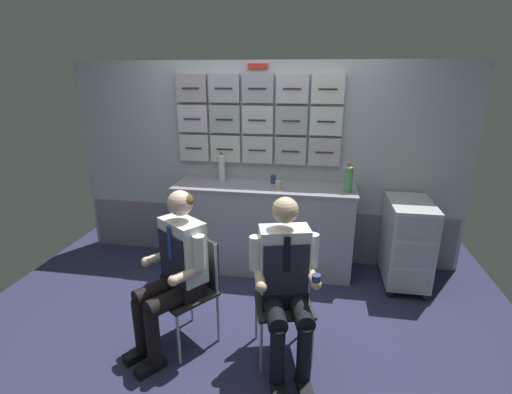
% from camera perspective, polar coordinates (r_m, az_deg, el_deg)
% --- Properties ---
extents(ground, '(4.80, 4.80, 0.04)m').
position_cam_1_polar(ground, '(3.32, -2.46, -19.70)').
color(ground, '#292C4A').
extents(galley_bulkhead, '(4.20, 0.14, 2.15)m').
position_cam_1_polar(galley_bulkhead, '(4.07, 1.20, 5.22)').
color(galley_bulkhead, '#AFB5BD').
rests_on(galley_bulkhead, ground).
extents(galley_counter, '(1.85, 0.53, 0.93)m').
position_cam_1_polar(galley_counter, '(4.00, 1.23, -4.64)').
color(galley_counter, '#9F9AAA').
rests_on(galley_counter, ground).
extents(service_trolley, '(0.40, 0.65, 0.87)m').
position_cam_1_polar(service_trolley, '(3.97, 21.91, -6.21)').
color(service_trolley, black).
rests_on(service_trolley, ground).
extents(folding_chair_left, '(0.56, 0.56, 0.84)m').
position_cam_1_polar(folding_chair_left, '(3.00, -9.43, -12.11)').
color(folding_chair_left, '#A8AAAF').
rests_on(folding_chair_left, ground).
extents(crew_member_left, '(0.61, 0.66, 1.24)m').
position_cam_1_polar(crew_member_left, '(2.85, -12.30, -10.28)').
color(crew_member_left, black).
rests_on(crew_member_left, ground).
extents(folding_chair_right, '(0.49, 0.49, 0.84)m').
position_cam_1_polar(folding_chair_right, '(2.88, 3.88, -13.37)').
color(folding_chair_right, '#A8AAAF').
rests_on(folding_chair_right, ground).
extents(crew_member_right, '(0.50, 0.65, 1.24)m').
position_cam_1_polar(crew_member_right, '(2.66, 4.53, -12.20)').
color(crew_member_right, black).
rests_on(crew_member_right, ground).
extents(water_bottle_tall, '(0.08, 0.08, 0.28)m').
position_cam_1_polar(water_bottle_tall, '(3.71, 13.89, 2.78)').
color(water_bottle_tall, '#4C9C4F').
rests_on(water_bottle_tall, galley_counter).
extents(water_bottle_short, '(0.07, 0.07, 0.30)m').
position_cam_1_polar(water_bottle_short, '(4.03, -5.23, 4.54)').
color(water_bottle_short, silver).
rests_on(water_bottle_short, galley_counter).
extents(coffee_cup_white, '(0.06, 0.06, 0.08)m').
position_cam_1_polar(coffee_cup_white, '(3.73, 3.40, 1.88)').
color(coffee_cup_white, '#C0B189').
rests_on(coffee_cup_white, galley_counter).
extents(coffee_cup_spare, '(0.06, 0.06, 0.08)m').
position_cam_1_polar(coffee_cup_spare, '(3.92, 2.63, 2.74)').
color(coffee_cup_spare, navy).
rests_on(coffee_cup_spare, galley_counter).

